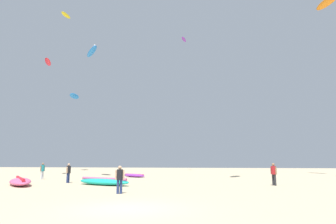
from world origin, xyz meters
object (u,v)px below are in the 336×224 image
(person_left, at_px, (43,170))
(kite_aloft_6, at_px, (327,2))
(person_right, at_px, (274,172))
(kite_aloft_5, at_px, (184,39))
(kite_grounded_near, at_px, (104,181))
(kite_aloft_4, at_px, (48,62))
(kite_grounded_mid, at_px, (134,176))
(kite_aloft_3, at_px, (92,51))
(kite_aloft_0, at_px, (74,96))
(person_midground, at_px, (68,171))
(kite_grounded_far, at_px, (20,181))
(person_foreground, at_px, (120,177))
(kite_aloft_1, at_px, (66,15))

(person_left, xyz_separation_m, kite_aloft_6, (33.25, 8.73, 21.60))
(person_right, xyz_separation_m, kite_aloft_5, (-8.52, 25.10, 22.72))
(kite_grounded_near, xyz_separation_m, kite_aloft_4, (-12.74, 12.05, 14.81))
(kite_grounded_mid, xyz_separation_m, kite_aloft_5, (4.89, 16.05, 23.54))
(kite_grounded_mid, distance_m, kite_aloft_3, 15.97)
(person_left, relative_size, kite_aloft_0, 0.37)
(person_midground, bearing_deg, kite_grounded_far, 52.51)
(kite_aloft_5, bearing_deg, kite_grounded_mid, -106.95)
(person_foreground, xyz_separation_m, kite_grounded_mid, (-2.94, 15.76, -0.77))
(person_right, bearing_deg, kite_aloft_5, 73.17)
(kite_aloft_5, bearing_deg, person_midground, -109.40)
(person_right, height_order, kite_grounded_far, person_right)
(person_left, distance_m, kite_aloft_1, 30.21)
(person_midground, distance_m, kite_aloft_3, 16.24)
(person_left, bearing_deg, kite_grounded_far, -53.43)
(kite_aloft_0, distance_m, kite_aloft_5, 23.53)
(kite_grounded_far, height_order, kite_aloft_0, kite_aloft_0)
(kite_grounded_far, bearing_deg, kite_aloft_1, 111.89)
(kite_grounded_near, distance_m, kite_aloft_3, 18.43)
(person_midground, distance_m, kite_grounded_near, 4.22)
(kite_grounded_far, xyz_separation_m, kite_aloft_3, (1.04, 10.36, 14.87))
(kite_aloft_5, xyz_separation_m, kite_aloft_6, (19.78, -11.95, -1.15))
(kite_aloft_0, height_order, kite_aloft_1, kite_aloft_1)
(kite_grounded_mid, height_order, kite_grounded_far, kite_grounded_far)
(kite_aloft_1, bearing_deg, person_foreground, -55.13)
(person_foreground, height_order, kite_grounded_far, person_foreground)
(kite_grounded_near, bearing_deg, kite_aloft_4, 136.62)
(person_midground, xyz_separation_m, person_left, (-4.78, 3.99, 0.00))
(kite_aloft_3, xyz_separation_m, kite_aloft_5, (10.33, 16.95, 8.56))
(person_left, bearing_deg, kite_grounded_mid, 47.38)
(person_left, relative_size, kite_aloft_1, 0.67)
(kite_grounded_far, bearing_deg, kite_aloft_5, 67.38)
(kite_aloft_4, height_order, kite_aloft_6, kite_aloft_6)
(kite_grounded_near, relative_size, kite_aloft_0, 1.11)
(kite_grounded_near, distance_m, kite_grounded_mid, 10.29)
(person_left, xyz_separation_m, kite_grounded_mid, (8.58, 4.64, -0.79))
(kite_aloft_3, height_order, kite_aloft_6, kite_aloft_6)
(kite_aloft_5, bearing_deg, person_left, -123.08)
(kite_grounded_near, bearing_deg, kite_aloft_6, 30.26)
(person_midground, height_order, kite_aloft_3, kite_aloft_3)
(person_foreground, xyz_separation_m, person_left, (-11.52, 11.12, 0.02))
(kite_grounded_far, xyz_separation_m, kite_aloft_6, (31.15, 15.35, 22.28))
(kite_aloft_3, bearing_deg, kite_grounded_mid, 9.44)
(kite_aloft_1, bearing_deg, kite_aloft_5, 16.74)
(person_foreground, height_order, kite_aloft_6, kite_aloft_6)
(person_left, relative_size, kite_aloft_5, 0.70)
(kite_aloft_0, distance_m, kite_aloft_1, 14.85)
(kite_grounded_near, relative_size, kite_aloft_1, 2.04)
(person_midground, xyz_separation_m, kite_aloft_4, (-8.93, 10.39, 14.12))
(kite_grounded_far, relative_size, kite_aloft_6, 1.18)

